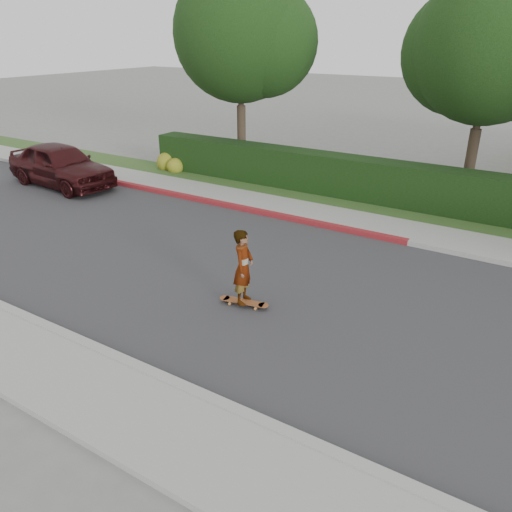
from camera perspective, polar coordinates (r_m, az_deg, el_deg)
The scene contains 15 objects.
ground at distance 11.38m, azimuth 6.30°, elevation -4.52°, with size 120.00×120.00×0.00m, color slate.
road at distance 11.38m, azimuth 6.31°, elevation -4.49°, with size 60.00×8.00×0.01m, color #2D2D30.
curb_near at distance 8.44m, azimuth -6.55°, elevation -15.50°, with size 60.00×0.20×0.15m, color #9E9E99.
sidewalk_near at distance 7.95m, azimuth -10.76°, elevation -18.94°, with size 60.00×1.60×0.12m, color gray.
curb_far at distance 14.83m, azimuth 13.34°, elevation 2.31°, with size 60.00×0.20×0.15m, color #9E9E99.
curb_red_section at distance 16.94m, azimuth -2.79°, elevation 5.72°, with size 12.00×0.21×0.15m, color maroon.
sidewalk_far at distance 15.64m, azimuth 14.45°, elevation 3.29°, with size 60.00×1.60×0.12m, color gray.
planting_strip at distance 17.10m, azimuth 16.17°, elevation 4.85°, with size 60.00×1.60×0.10m, color #2D4C1E.
hedge at distance 18.40m, azimuth 7.97°, elevation 9.21°, with size 15.00×1.00×1.50m, color black.
flowering_shrub at distance 21.86m, azimuth -9.82°, elevation 10.36°, with size 1.40×1.00×0.90m.
tree_left at distance 21.27m, azimuth -1.53°, elevation 23.73°, with size 5.99×5.21×8.00m.
tree_center at distance 18.47m, azimuth 25.23°, elevation 20.44°, with size 5.66×4.84×7.44m.
skateboard at distance 10.87m, azimuth -1.40°, elevation -5.26°, with size 1.14×0.44×0.10m.
skateboarder at distance 10.48m, azimuth -1.45°, elevation -1.25°, with size 0.60×0.40×1.65m, color white.
car_maroon at distance 20.72m, azimuth -21.42°, elevation 9.67°, with size 1.93×4.81×1.64m, color #391213.
Camera 1 is at (4.20, -9.07, 5.45)m, focal length 35.00 mm.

